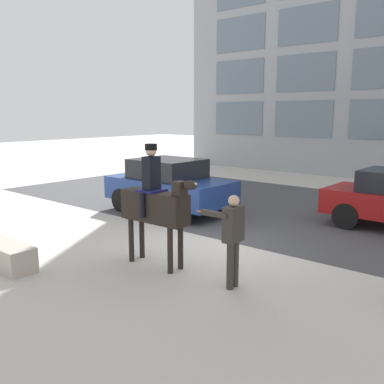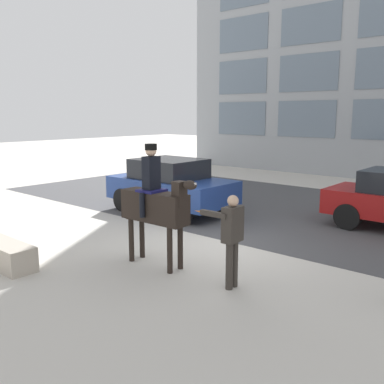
# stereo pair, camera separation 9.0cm
# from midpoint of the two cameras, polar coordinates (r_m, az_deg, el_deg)

# --- Properties ---
(ground_plane) EXTENTS (80.00, 80.00, 0.00)m
(ground_plane) POSITION_cam_midpoint_polar(r_m,az_deg,el_deg) (10.21, 2.03, -7.08)
(ground_plane) COLOR beige
(road_surface) EXTENTS (22.41, 8.50, 0.01)m
(road_surface) POSITION_cam_midpoint_polar(r_m,az_deg,el_deg) (14.13, 14.01, -2.43)
(road_surface) COLOR #444447
(road_surface) RESTS_ON ground_plane
(mounted_horse_lead) EXTENTS (1.92, 0.65, 2.48)m
(mounted_horse_lead) POSITION_cam_midpoint_polar(r_m,az_deg,el_deg) (8.59, -5.17, -1.58)
(mounted_horse_lead) COLOR black
(mounted_horse_lead) RESTS_ON ground_plane
(pedestrian_bystander) EXTENTS (0.82, 0.44, 1.68)m
(pedestrian_bystander) POSITION_cam_midpoint_polar(r_m,az_deg,el_deg) (7.54, 5.05, -5.59)
(pedestrian_bystander) COLOR #332D28
(pedestrian_bystander) RESTS_ON ground_plane
(street_car_near_lane) EXTENTS (4.00, 2.07, 1.68)m
(street_car_near_lane) POSITION_cam_midpoint_polar(r_m,az_deg,el_deg) (13.42, -3.23, 0.95)
(street_car_near_lane) COLOR navy
(street_car_near_lane) RESTS_ON ground_plane
(planter_ledge) EXTENTS (1.82, 0.56, 0.50)m
(planter_ledge) POSITION_cam_midpoint_polar(r_m,az_deg,el_deg) (9.62, -24.23, -7.55)
(planter_ledge) COLOR #ADA393
(planter_ledge) RESTS_ON ground_plane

